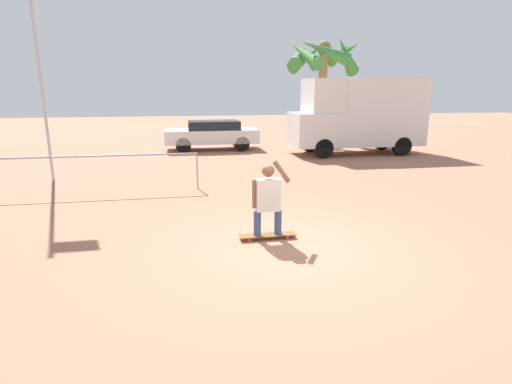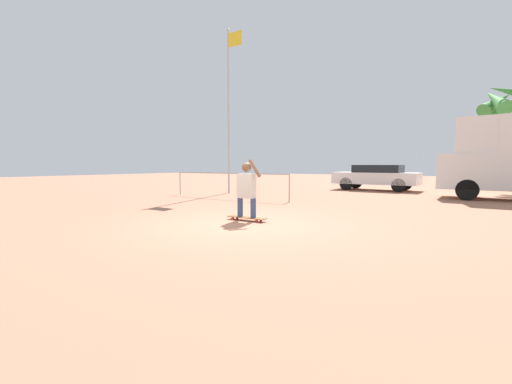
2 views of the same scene
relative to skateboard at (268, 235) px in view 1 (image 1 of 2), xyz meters
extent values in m
plane|color=#A36B51|center=(0.29, -0.55, -0.07)|extent=(80.00, 80.00, 0.00)
cube|color=brown|center=(0.00, 0.00, 0.01)|extent=(1.10, 0.24, 0.02)
cylinder|color=red|center=(-0.37, -0.10, -0.04)|extent=(0.07, 0.03, 0.07)
cylinder|color=red|center=(-0.37, 0.10, -0.04)|extent=(0.07, 0.03, 0.07)
cylinder|color=red|center=(0.37, -0.10, -0.04)|extent=(0.07, 0.03, 0.07)
cylinder|color=red|center=(0.37, 0.10, -0.04)|extent=(0.07, 0.03, 0.07)
cylinder|color=#384C7A|center=(-0.20, 0.00, 0.26)|extent=(0.14, 0.14, 0.48)
cylinder|color=#384C7A|center=(0.20, 0.00, 0.26)|extent=(0.14, 0.14, 0.48)
cube|color=silver|center=(0.00, 0.00, 0.81)|extent=(0.45, 0.22, 0.62)
sphere|color=brown|center=(0.00, 0.00, 1.27)|extent=(0.24, 0.24, 0.24)
cylinder|color=brown|center=(-0.26, 0.00, 0.84)|extent=(0.09, 0.09, 0.55)
cylinder|color=brown|center=(0.26, 0.00, 1.25)|extent=(0.36, 0.09, 0.46)
cylinder|color=black|center=(4.36, 8.94, 0.34)|extent=(0.83, 0.28, 0.83)
cylinder|color=black|center=(4.36, 10.76, 0.34)|extent=(0.83, 0.28, 0.83)
cylinder|color=black|center=(7.99, 8.94, 0.34)|extent=(0.83, 0.28, 0.83)
cylinder|color=black|center=(7.99, 10.76, 0.34)|extent=(0.83, 0.28, 0.83)
cube|color=white|center=(4.27, 9.85, 1.06)|extent=(2.05, 2.11, 1.44)
cube|color=black|center=(3.86, 9.85, 1.35)|extent=(0.04, 1.79, 0.72)
cube|color=white|center=(7.20, 9.85, 1.78)|extent=(3.81, 2.11, 2.88)
cube|color=white|center=(4.58, 9.85, 2.50)|extent=(1.43, 1.94, 1.44)
cylinder|color=black|center=(-1.49, 11.54, 0.28)|extent=(0.70, 0.22, 0.70)
cylinder|color=black|center=(-1.49, 13.18, 0.28)|extent=(0.70, 0.22, 0.70)
cylinder|color=black|center=(1.26, 11.54, 0.28)|extent=(0.70, 0.22, 0.70)
cylinder|color=black|center=(1.26, 13.18, 0.28)|extent=(0.70, 0.22, 0.70)
cube|color=white|center=(-0.11, 12.36, 0.59)|extent=(4.43, 1.87, 0.63)
cube|color=black|center=(0.00, 12.36, 1.11)|extent=(2.43, 1.64, 0.41)
cylinder|color=#8E704C|center=(6.40, 15.07, 2.47)|extent=(0.49, 0.49, 5.08)
sphere|color=#8E704C|center=(6.40, 15.07, 5.01)|extent=(0.79, 0.79, 0.79)
cone|color=#387F38|center=(7.69, 15.36, 4.80)|extent=(1.32, 2.84, 1.41)
cone|color=#387F38|center=(7.23, 16.10, 4.70)|extent=(2.58, 2.29, 1.71)
cone|color=#387F38|center=(5.80, 16.24, 4.61)|extent=(2.71, 1.87, 1.96)
cone|color=#387F38|center=(5.24, 15.71, 4.67)|extent=(1.96, 2.73, 1.78)
cone|color=#387F38|center=(5.16, 14.62, 4.65)|extent=(1.61, 2.78, 1.86)
cone|color=#387F38|center=(6.04, 13.79, 4.73)|extent=(2.83, 1.45, 1.61)
cone|color=#387F38|center=(7.36, 14.16, 4.55)|extent=(2.32, 2.39, 2.12)
cylinder|color=#B7B7BC|center=(-5.65, 6.33, 3.85)|extent=(0.09, 0.09, 7.85)
cylinder|color=#99999E|center=(-4.07, 4.34, 0.98)|extent=(5.85, 0.05, 0.05)
cylinder|color=#99999E|center=(-1.15, 4.34, 0.45)|extent=(0.04, 0.04, 1.05)
camera|label=1|loc=(-1.56, -7.12, 2.72)|focal=28.00mm
camera|label=2|loc=(5.01, -6.95, 1.34)|focal=24.00mm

